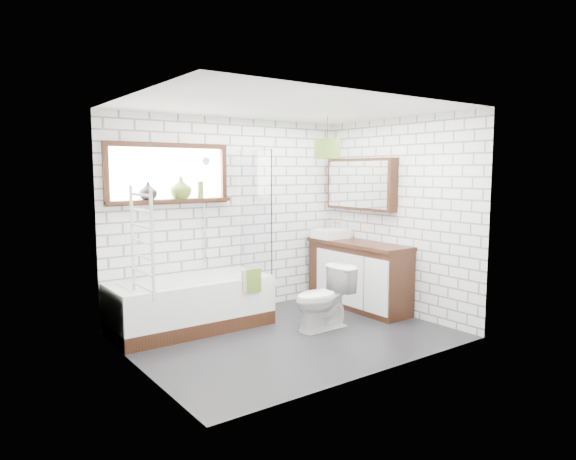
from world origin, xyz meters
TOP-DOWN VIEW (x-y plane):
  - floor at (0.00, 0.00)m, footprint 3.40×2.60m
  - ceiling at (0.00, 0.00)m, footprint 3.40×2.60m
  - wall_back at (0.00, 1.30)m, footprint 3.40×0.01m
  - wall_front at (0.00, -1.30)m, footprint 3.40×0.01m
  - wall_left at (-1.70, 0.00)m, footprint 0.01×2.60m
  - wall_right at (1.70, 0.00)m, footprint 0.01×2.60m
  - window at (-0.85, 1.26)m, footprint 1.52×0.16m
  - towel_radiator at (-1.66, 0.00)m, footprint 0.06×0.52m
  - mirror_cabinet at (1.62, 0.60)m, footprint 0.16×1.20m
  - shower_riser at (-0.40, 1.26)m, footprint 0.02×0.02m
  - bathtub at (-0.78, 0.90)m, footprint 1.82×0.80m
  - shower_screen at (0.11, 0.90)m, footprint 0.02×0.72m
  - towel_green at (-0.18, 0.50)m, footprint 0.20×0.05m
  - towel_beige at (-0.22, 0.50)m, footprint 0.20×0.05m
  - vanity at (1.45, 0.44)m, footprint 0.50×1.57m
  - basin at (1.39, 0.94)m, footprint 0.43×0.38m
  - tap at (1.55, 0.94)m, footprint 0.04×0.04m
  - toilet at (0.47, -0.01)m, footprint 0.42×0.73m
  - vase_olive at (-0.72, 1.23)m, footprint 0.29×0.29m
  - vase_dark at (-1.12, 1.23)m, footprint 0.21×0.21m
  - bottle at (-0.46, 1.23)m, footprint 0.07×0.07m
  - pendant at (0.84, 0.38)m, footprint 0.32×0.32m

SIDE VIEW (x-z plane):
  - floor at x=0.00m, z-range -0.01..0.00m
  - bathtub at x=-0.78m, z-range 0.00..0.59m
  - toilet at x=0.47m, z-range 0.00..0.73m
  - vanity at x=1.45m, z-range 0.00..0.90m
  - towel_green at x=-0.18m, z-range 0.43..0.71m
  - towel_beige at x=-0.22m, z-range 0.44..0.70m
  - basin at x=1.39m, z-range 0.90..1.02m
  - tap at x=1.55m, z-range 0.95..1.11m
  - towel_radiator at x=-1.66m, z-range 0.70..1.70m
  - wall_back at x=0.00m, z-range 0.00..2.50m
  - wall_front at x=0.00m, z-range 0.00..2.50m
  - wall_left at x=-1.70m, z-range 0.00..2.50m
  - wall_right at x=1.70m, z-range 0.00..2.50m
  - shower_screen at x=0.11m, z-range 0.59..2.09m
  - shower_riser at x=-0.40m, z-range 0.70..2.00m
  - bottle at x=-0.46m, z-range 1.48..1.69m
  - vase_dark at x=-1.12m, z-range 1.48..1.69m
  - vase_olive at x=-0.72m, z-range 1.48..1.74m
  - mirror_cabinet at x=1.62m, z-range 1.30..2.00m
  - window at x=-0.85m, z-range 1.46..2.14m
  - pendant at x=0.84m, z-range 1.98..2.22m
  - ceiling at x=0.00m, z-range 2.50..2.51m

